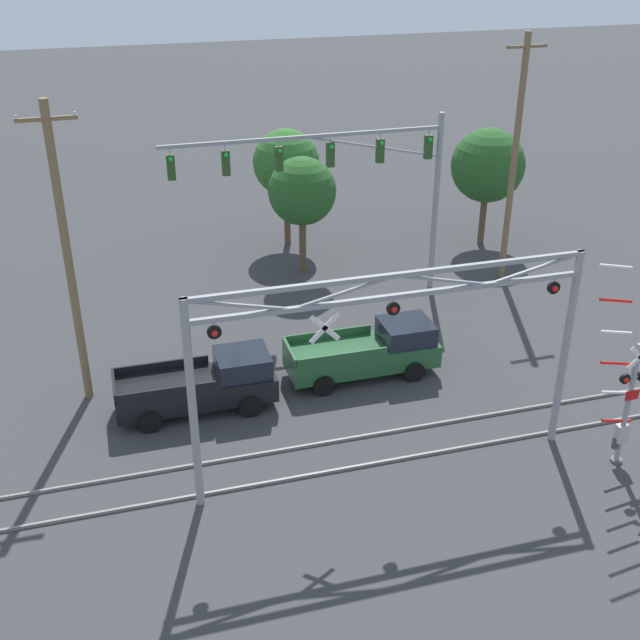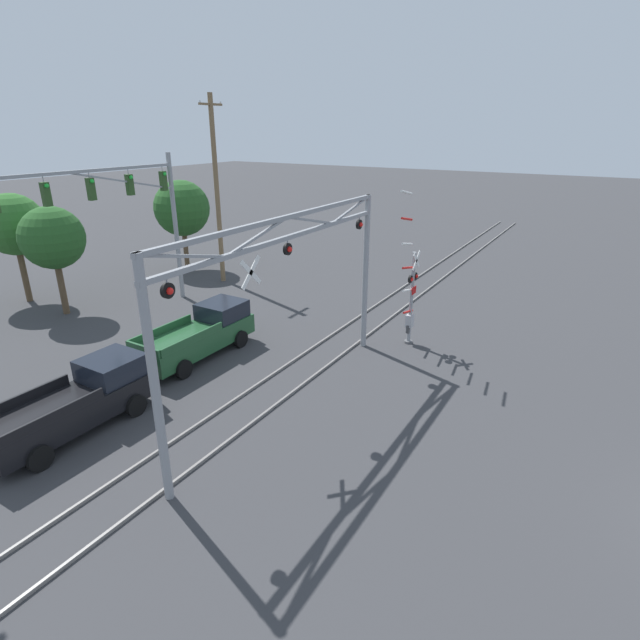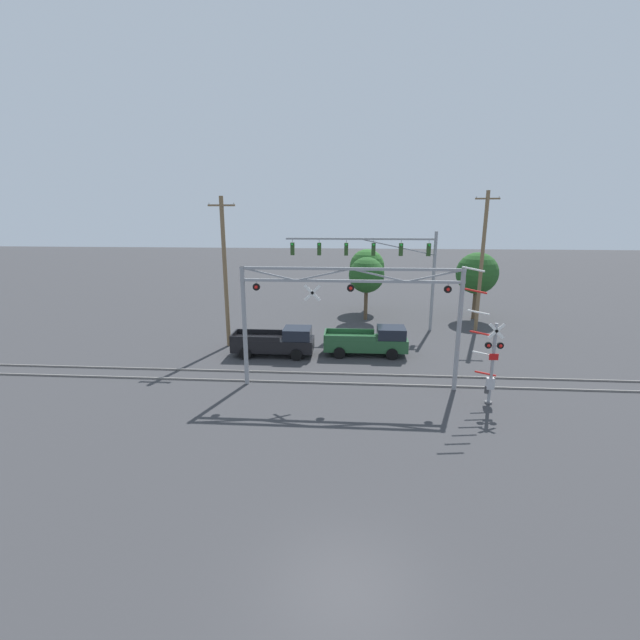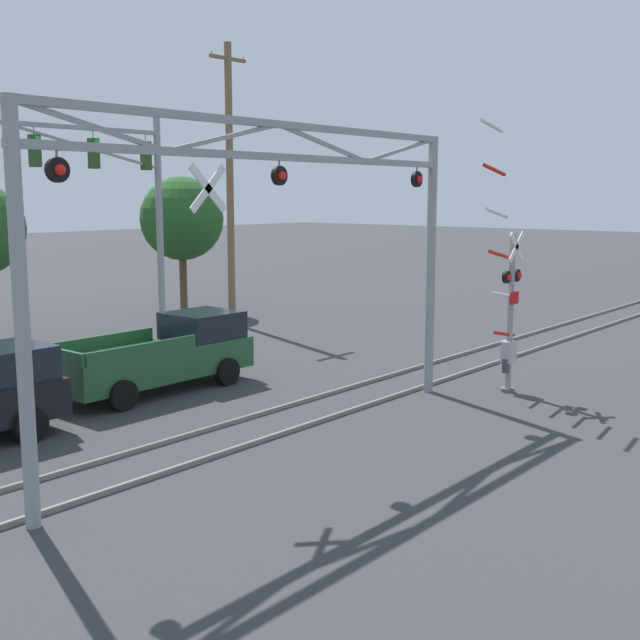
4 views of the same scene
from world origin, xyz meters
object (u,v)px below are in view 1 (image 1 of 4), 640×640
at_px(crossing_gantry, 391,339).
at_px(traffic_signal_span, 358,171).
at_px(pickup_truck_following, 204,384).
at_px(pickup_truck_lead, 370,351).
at_px(background_tree_far_left_verge, 286,163).
at_px(utility_pole_left, 68,256).
at_px(utility_pole_right, 514,159).
at_px(crossing_signal_mast, 624,401).
at_px(background_tree_far_right_verge, 488,166).
at_px(background_tree_beyond_span, 302,192).

distance_m(crossing_gantry, traffic_signal_span, 12.18).
bearing_deg(pickup_truck_following, pickup_truck_lead, 5.52).
height_order(pickup_truck_lead, background_tree_far_left_verge, background_tree_far_left_verge).
xyz_separation_m(utility_pole_left, background_tree_far_left_verge, (10.04, 11.78, -1.06)).
bearing_deg(utility_pole_left, pickup_truck_following, -25.87).
height_order(utility_pole_left, background_tree_far_left_verge, utility_pole_left).
distance_m(utility_pole_right, background_tree_far_left_verge, 10.80).
xyz_separation_m(crossing_gantry, crossing_signal_mast, (6.80, -1.59, -2.25)).
bearing_deg(utility_pole_right, background_tree_far_left_verge, 142.40).
relative_size(crossing_gantry, background_tree_far_left_verge, 1.97).
xyz_separation_m(traffic_signal_span, background_tree_far_right_verge, (7.99, 4.10, -1.59)).
xyz_separation_m(pickup_truck_lead, utility_pole_right, (8.67, 6.49, 4.60)).
bearing_deg(traffic_signal_span, background_tree_far_left_verge, 101.65).
distance_m(crossing_gantry, pickup_truck_lead, 6.65).
bearing_deg(background_tree_far_left_verge, background_tree_far_right_verge, -15.50).
distance_m(pickup_truck_lead, pickup_truck_following, 6.10).
height_order(pickup_truck_lead, background_tree_far_right_verge, background_tree_far_right_verge).
xyz_separation_m(crossing_signal_mast, utility_pole_right, (3.23, 13.52, 3.27)).
height_order(crossing_signal_mast, pickup_truck_following, crossing_signal_mast).
bearing_deg(background_tree_far_left_verge, utility_pole_right, -37.60).
bearing_deg(utility_pole_right, background_tree_beyond_span, 161.00).
relative_size(background_tree_far_left_verge, background_tree_far_right_verge, 1.00).
xyz_separation_m(crossing_gantry, traffic_signal_span, (2.92, 11.77, 1.12)).
height_order(crossing_signal_mast, background_tree_beyond_span, crossing_signal_mast).
relative_size(pickup_truck_following, utility_pole_right, 0.49).
height_order(pickup_truck_lead, utility_pole_right, utility_pole_right).
height_order(pickup_truck_following, background_tree_beyond_span, background_tree_beyond_span).
distance_m(crossing_gantry, background_tree_far_left_verge, 18.54).
height_order(background_tree_beyond_span, background_tree_far_right_verge, background_tree_far_right_verge).
distance_m(pickup_truck_following, utility_pole_right, 16.99).
relative_size(crossing_gantry, pickup_truck_lead, 2.11).
bearing_deg(crossing_signal_mast, traffic_signal_span, 106.18).
distance_m(pickup_truck_following, background_tree_far_right_verge, 19.37).
height_order(crossing_signal_mast, background_tree_far_left_verge, crossing_signal_mast).
bearing_deg(utility_pole_left, crossing_gantry, -38.20).
distance_m(crossing_signal_mast, pickup_truck_lead, 8.99).
height_order(pickup_truck_following, utility_pole_right, utility_pole_right).
xyz_separation_m(traffic_signal_span, utility_pole_right, (7.11, 0.16, -0.10)).
height_order(pickup_truck_following, utility_pole_left, utility_pole_left).
distance_m(crossing_signal_mast, background_tree_far_left_verge, 20.83).
bearing_deg(traffic_signal_span, utility_pole_left, -156.03).
bearing_deg(background_tree_beyond_span, utility_pole_left, -140.27).
xyz_separation_m(utility_pole_right, background_tree_far_right_verge, (0.88, 3.94, -1.49)).
xyz_separation_m(utility_pole_left, background_tree_beyond_span, (9.88, 8.22, -1.36)).
bearing_deg(utility_pole_right, utility_pole_left, -164.22).
distance_m(utility_pole_right, background_tree_far_right_verge, 4.30).
xyz_separation_m(crossing_gantry, utility_pole_right, (10.03, 11.93, 1.02)).
distance_m(background_tree_beyond_span, background_tree_far_right_verge, 9.58).
bearing_deg(utility_pole_right, pickup_truck_lead, -143.20).
xyz_separation_m(crossing_signal_mast, background_tree_far_left_verge, (-5.26, 20.06, 1.95)).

